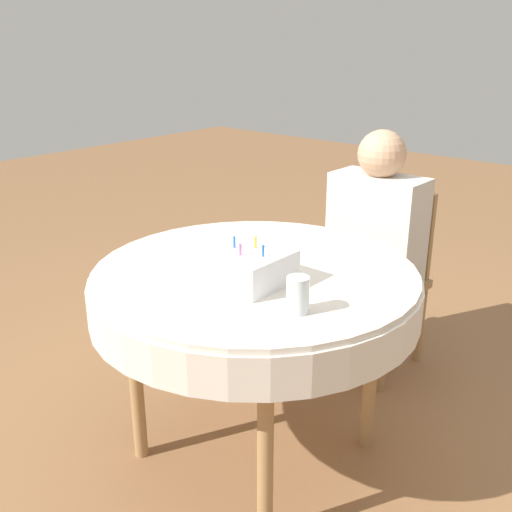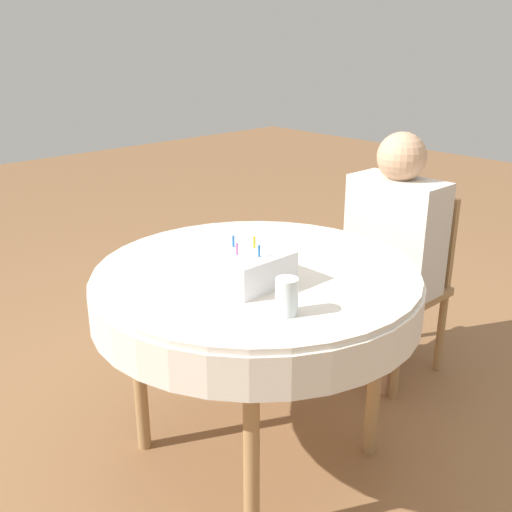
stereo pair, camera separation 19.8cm
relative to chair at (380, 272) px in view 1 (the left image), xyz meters
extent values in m
plane|color=#8C603D|center=(0.01, -0.92, -0.45)|extent=(12.00, 12.00, 0.00)
cylinder|color=silver|center=(0.01, -0.92, 0.29)|extent=(1.11, 1.11, 0.02)
cylinder|color=silver|center=(0.01, -0.92, 0.21)|extent=(1.13, 1.13, 0.13)
cylinder|color=#A37A4C|center=(-0.29, -1.22, -0.09)|extent=(0.05, 0.05, 0.73)
cylinder|color=#A37A4C|center=(0.32, -1.22, -0.09)|extent=(0.05, 0.05, 0.73)
cylinder|color=#A37A4C|center=(-0.29, -0.61, -0.09)|extent=(0.05, 0.05, 0.73)
cylinder|color=#A37A4C|center=(0.32, -0.61, -0.09)|extent=(0.05, 0.05, 0.73)
cube|color=#A37A4C|center=(0.00, -0.07, -0.05)|extent=(0.41, 0.41, 0.04)
cube|color=#A37A4C|center=(0.00, 0.12, 0.18)|extent=(0.37, 0.03, 0.41)
cylinder|color=#A37A4C|center=(-0.18, -0.24, -0.26)|extent=(0.04, 0.04, 0.39)
cylinder|color=#A37A4C|center=(0.17, -0.25, -0.26)|extent=(0.04, 0.04, 0.39)
cylinder|color=#A37A4C|center=(-0.18, 0.11, -0.26)|extent=(0.04, 0.04, 0.39)
cylinder|color=#A37A4C|center=(0.18, 0.11, -0.26)|extent=(0.04, 0.04, 0.39)
cylinder|color=tan|center=(-0.11, -0.22, -0.24)|extent=(0.09, 0.09, 0.42)
cylinder|color=tan|center=(0.10, -0.22, -0.24)|extent=(0.09, 0.09, 0.42)
cube|color=beige|center=(0.00, -0.07, 0.22)|extent=(0.42, 0.21, 0.50)
sphere|color=tan|center=(0.00, -0.07, 0.57)|extent=(0.21, 0.21, 0.21)
cube|color=white|center=(0.08, -1.02, 0.35)|extent=(0.23, 0.23, 0.11)
cylinder|color=blue|center=(0.14, -1.02, 0.42)|extent=(0.01, 0.01, 0.04)
cylinder|color=gold|center=(0.07, -0.98, 0.42)|extent=(0.01, 0.01, 0.04)
cylinder|color=blue|center=(0.01, -1.02, 0.42)|extent=(0.01, 0.01, 0.04)
cylinder|color=#D166B2|center=(0.08, -1.06, 0.42)|extent=(0.01, 0.01, 0.04)
cylinder|color=silver|center=(0.33, -1.09, 0.35)|extent=(0.07, 0.07, 0.11)
camera|label=1|loc=(1.26, -2.35, 1.05)|focal=42.00mm
camera|label=2|loc=(1.40, -2.22, 1.05)|focal=42.00mm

